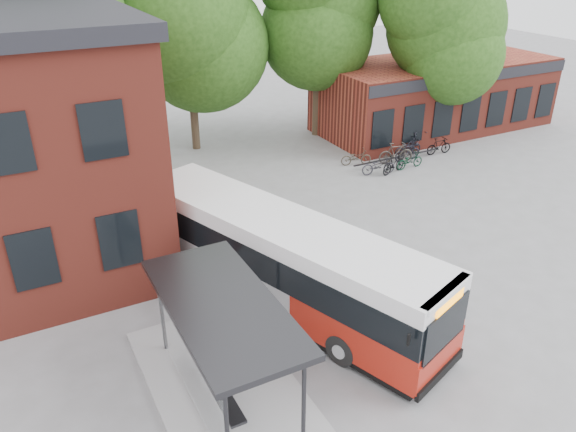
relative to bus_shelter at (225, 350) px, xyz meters
name	(u,v)px	position (x,y,z in m)	size (l,w,h in m)	color
ground	(353,322)	(4.50, 1.00, -1.45)	(100.00, 100.00, 0.00)	slate
shop_row	(435,94)	(19.50, 15.00, 0.55)	(14.00, 6.20, 4.00)	maroon
bus_shelter	(225,350)	(0.00, 0.00, 0.00)	(3.60, 7.00, 2.90)	#28282C
bike_rail	(396,160)	(13.78, 11.00, -1.26)	(5.20, 0.10, 0.38)	#28282C
tree_0	(44,62)	(-1.50, 17.00, 4.05)	(7.92, 7.92, 11.00)	#1E4211
tree_1	(189,51)	(5.50, 18.00, 3.75)	(7.92, 7.92, 10.40)	#1E4211
tree_2	(318,38)	(12.50, 17.00, 4.05)	(7.92, 7.92, 11.00)	#1E4211
tree_3	(437,58)	(17.50, 13.00, 3.19)	(7.04, 7.04, 9.28)	#1E4211
city_bus	(280,261)	(3.10, 3.09, 0.00)	(2.43, 11.42, 2.90)	#A51D10
bicycle_0	(356,157)	(11.85, 11.82, -1.04)	(0.55, 1.58, 0.83)	#423C30
bicycle_1	(394,164)	(12.88, 10.06, -0.96)	(0.47, 1.65, 0.99)	black
bicycle_2	(378,166)	(12.12, 10.28, -1.01)	(0.59, 1.69, 0.89)	#2E2C35
bicycle_3	(396,153)	(13.79, 11.10, -0.90)	(0.52, 1.84, 1.11)	#3F3A34
bicycle_4	(410,161)	(13.97, 10.19, -1.03)	(0.55, 1.58, 0.83)	black
bicycle_5	(407,152)	(14.57, 11.13, -0.98)	(0.44, 1.56, 0.94)	black
bicycle_6	(408,148)	(14.97, 11.60, -0.97)	(0.63, 1.81, 0.95)	black
bicycle_7	(439,146)	(16.64, 11.08, -1.00)	(0.42, 1.50, 0.90)	black
bicycle_extra_0	(418,141)	(15.94, 11.98, -0.89)	(0.52, 1.86, 1.12)	black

